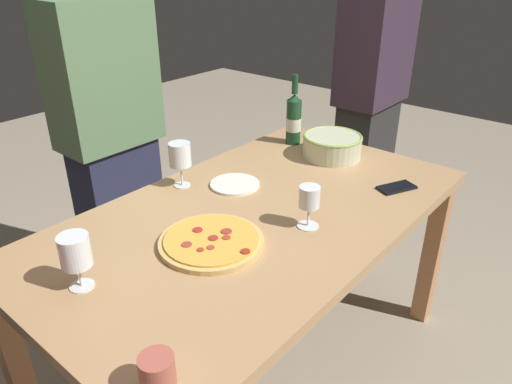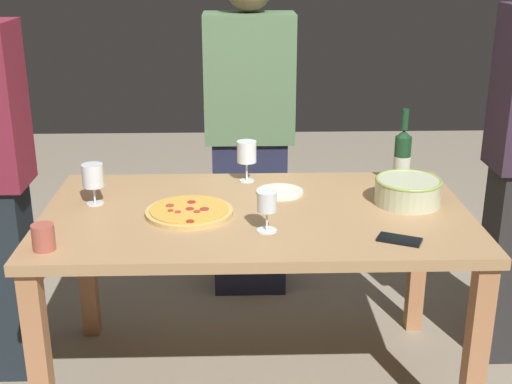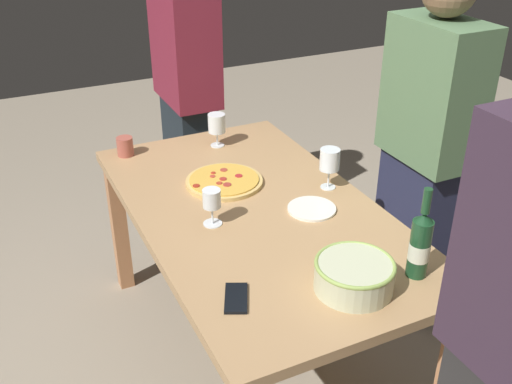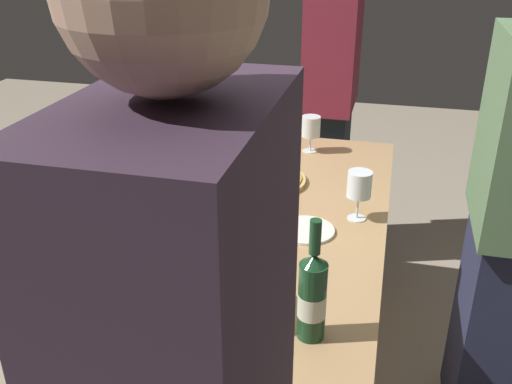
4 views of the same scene
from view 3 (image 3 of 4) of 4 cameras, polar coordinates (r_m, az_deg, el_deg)
ground_plane at (r=2.81m, az=0.00°, el=-14.89°), size 8.00×8.00×0.00m
dining_table at (r=2.41m, az=0.00°, el=-3.50°), size 1.60×0.90×0.75m
pizza at (r=2.54m, az=-3.03°, el=1.03°), size 0.33×0.33×0.03m
serving_bowl at (r=1.93m, az=9.26°, el=-7.70°), size 0.26×0.26×0.10m
wine_bottle at (r=2.00m, az=15.24°, el=-4.77°), size 0.07×0.07×0.32m
wine_glass_near_pizza at (r=2.85m, az=-3.73°, el=6.44°), size 0.08×0.08×0.16m
wine_glass_by_bottle at (r=2.48m, az=6.97°, el=2.89°), size 0.08×0.08×0.17m
wine_glass_far_left at (r=2.22m, az=-4.20°, el=-0.83°), size 0.07×0.07×0.14m
cup_amber at (r=2.84m, az=-12.27°, el=4.23°), size 0.07×0.07×0.09m
side_plate at (r=2.36m, az=5.29°, el=-1.58°), size 0.19×0.19×0.01m
cell_phone at (r=1.90m, az=-1.90°, el=-9.98°), size 0.16×0.12×0.01m
person_host at (r=3.28m, az=-6.48°, el=9.01°), size 0.44×0.24×1.67m
person_guest_right at (r=2.75m, az=15.70°, el=3.55°), size 0.42×0.24×1.62m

